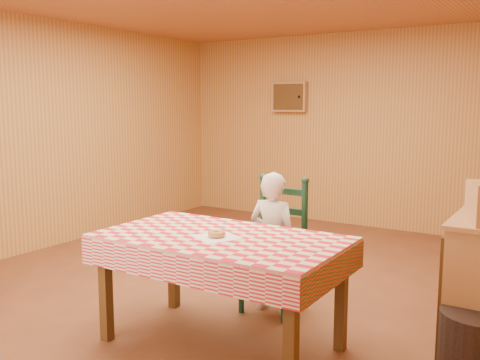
# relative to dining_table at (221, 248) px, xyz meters

# --- Properties ---
(ground) EXTENTS (6.00, 6.00, 0.00)m
(ground) POSITION_rel_dining_table_xyz_m (-0.64, 1.05, -0.69)
(ground) COLOR brown
(ground) RESTS_ON ground
(cabin_walls) EXTENTS (5.10, 6.05, 2.65)m
(cabin_walls) POSITION_rel_dining_table_xyz_m (-0.64, 1.58, 1.14)
(cabin_walls) COLOR #C18946
(cabin_walls) RESTS_ON ground
(dining_table) EXTENTS (1.66, 0.96, 0.77)m
(dining_table) POSITION_rel_dining_table_xyz_m (0.00, 0.00, 0.00)
(dining_table) COLOR #503315
(dining_table) RESTS_ON ground
(ladder_chair) EXTENTS (0.44, 0.40, 1.08)m
(ladder_chair) POSITION_rel_dining_table_xyz_m (0.00, 0.79, -0.18)
(ladder_chair) COLOR #10301E
(ladder_chair) RESTS_ON ground
(seated_child) EXTENTS (0.41, 0.27, 1.12)m
(seated_child) POSITION_rel_dining_table_xyz_m (-0.00, 0.73, -0.13)
(seated_child) COLOR silver
(seated_child) RESTS_ON ground
(napkin) EXTENTS (0.35, 0.35, 0.00)m
(napkin) POSITION_rel_dining_table_xyz_m (-0.00, -0.05, 0.08)
(napkin) COLOR white
(napkin) RESTS_ON dining_table
(donut) EXTENTS (0.15, 0.15, 0.04)m
(donut) POSITION_rel_dining_table_xyz_m (-0.00, -0.05, 0.11)
(donut) COLOR #B57941
(donut) RESTS_ON napkin
(storage_bin) EXTENTS (0.53, 0.53, 0.44)m
(storage_bin) POSITION_rel_dining_table_xyz_m (1.57, 0.37, -0.47)
(storage_bin) COLOR black
(storage_bin) RESTS_ON ground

